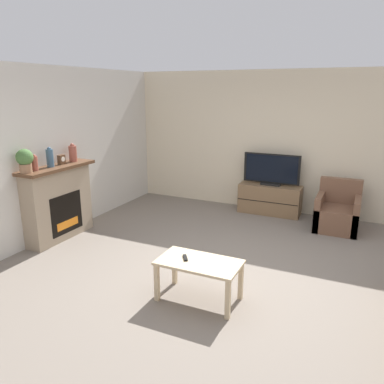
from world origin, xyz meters
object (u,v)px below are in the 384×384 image
(armchair, at_px, (337,213))
(coffee_table, at_px, (199,267))
(mantel_clock, at_px, (61,160))
(potted_plant, at_px, (25,160))
(tv, at_px, (271,171))
(mantel_vase_centre_left, at_px, (50,158))
(mantel_vase_right, at_px, (73,153))
(mantel_vase_left, at_px, (35,163))
(fireplace, at_px, (58,202))
(tv_stand, at_px, (270,199))
(remote, at_px, (185,258))

(armchair, xyz_separation_m, coffee_table, (-1.23, -3.09, 0.13))
(mantel_clock, bearing_deg, potted_plant, -90.06)
(coffee_table, bearing_deg, tv, 90.46)
(mantel_vase_centre_left, height_order, mantel_vase_right, mantel_vase_centre_left)
(mantel_vase_left, distance_m, tv, 4.14)
(coffee_table, bearing_deg, armchair, 68.30)
(fireplace, bearing_deg, tv_stand, 44.07)
(potted_plant, height_order, tv_stand, potted_plant)
(mantel_clock, relative_size, potted_plant, 0.44)
(tv, bearing_deg, tv_stand, 90.00)
(mantel_vase_left, relative_size, tv, 0.22)
(potted_plant, bearing_deg, armchair, 35.87)
(mantel_vase_centre_left, bearing_deg, coffee_table, -13.34)
(remote, bearing_deg, tv_stand, 53.91)
(tv_stand, bearing_deg, tv, -90.00)
(mantel_vase_centre_left, height_order, coffee_table, mantel_vase_centre_left)
(fireplace, height_order, potted_plant, potted_plant)
(armchair, bearing_deg, mantel_vase_left, -145.71)
(fireplace, xyz_separation_m, tv, (2.76, 2.67, 0.24))
(remote, bearing_deg, mantel_clock, 127.40)
(mantel_vase_centre_left, height_order, tv_stand, mantel_vase_centre_left)
(mantel_vase_right, bearing_deg, fireplace, -92.44)
(remote, bearing_deg, fireplace, 130.14)
(mantel_vase_right, xyz_separation_m, mantel_clock, (0.00, -0.26, -0.06))
(potted_plant, bearing_deg, tv, 49.65)
(tv_stand, relative_size, armchair, 1.40)
(potted_plant, bearing_deg, fireplace, 91.73)
(remote, bearing_deg, tv, 53.91)
(potted_plant, height_order, armchair, potted_plant)
(mantel_clock, distance_m, coffee_table, 3.04)
(mantel_vase_centre_left, bearing_deg, armchair, 31.29)
(tv_stand, height_order, coffee_table, tv_stand)
(potted_plant, relative_size, coffee_table, 0.37)
(mantel_vase_centre_left, xyz_separation_m, mantel_clock, (0.00, 0.23, -0.07))
(mantel_vase_right, height_order, armchair, mantel_vase_right)
(coffee_table, bearing_deg, potted_plant, 175.93)
(coffee_table, distance_m, remote, 0.19)
(mantel_vase_left, bearing_deg, tv_stand, 48.18)
(potted_plant, relative_size, tv, 0.32)
(fireplace, height_order, mantel_vase_left, mantel_vase_left)
(mantel_vase_centre_left, height_order, mantel_clock, mantel_vase_centre_left)
(mantel_vase_left, relative_size, mantel_vase_right, 0.80)
(mantel_clock, relative_size, remote, 1.02)
(fireplace, relative_size, tv, 1.23)
(mantel_vase_centre_left, bearing_deg, potted_plant, -90.00)
(armchair, bearing_deg, remote, -114.36)
(armchair, height_order, coffee_table, armchair)
(tv, distance_m, coffee_table, 3.46)
(tv, bearing_deg, remote, -92.38)
(mantel_vase_left, bearing_deg, potted_plant, -90.00)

